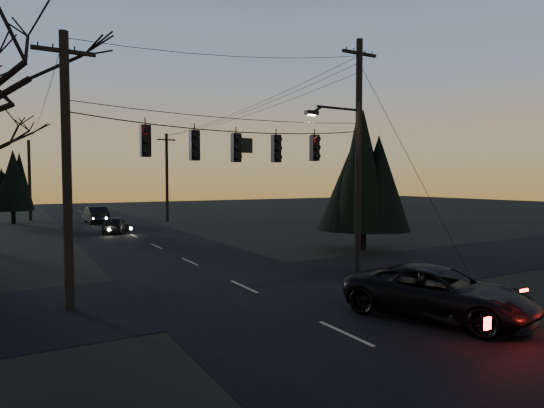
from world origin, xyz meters
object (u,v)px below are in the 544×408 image
utility_pole_left (70,310)px  utility_pole_right (357,272)px  utility_pole_far_l (31,220)px  evergreen_right (364,171)px  utility_pole_far_r (167,222)px  sedan_oncoming_b (96,215)px  sedan_oncoming_a (115,225)px  suv_near (438,293)px

utility_pole_left → utility_pole_right: bearing=0.0°
utility_pole_left → utility_pole_far_l: size_ratio=1.06×
evergreen_right → utility_pole_far_r: bearing=100.7°
sedan_oncoming_b → evergreen_right: bearing=111.2°
utility_pole_far_r → evergreen_right: (4.42, -23.29, 4.52)m
utility_pole_left → sedan_oncoming_a: bearing=75.7°
utility_pole_far_r → utility_pole_far_l: size_ratio=1.06×
utility_pole_left → suv_near: bearing=-34.3°
utility_pole_right → suv_near: size_ratio=1.89×
sedan_oncoming_a → sedan_oncoming_b: bearing=-70.0°
utility_pole_right → suv_near: bearing=-110.2°
suv_near → sedan_oncoming_b: size_ratio=1.14×
evergreen_right → sedan_oncoming_b: bearing=113.1°
suv_near → utility_pole_left: bearing=124.8°
utility_pole_far_l → utility_pole_far_r: bearing=-34.8°
utility_pole_left → evergreen_right: size_ratio=1.08×
utility_pole_far_r → evergreen_right: evergreen_right is taller
utility_pole_left → sedan_oncoming_a: 21.09m
evergreen_right → sedan_oncoming_b: (-10.72, 25.08, -3.75)m
utility_pole_right → suv_near: 6.71m
sedan_oncoming_a → utility_pole_far_l: bearing=-51.6°
utility_pole_left → evergreen_right: (15.92, 4.71, 4.52)m
utility_pole_right → evergreen_right: 7.88m
evergreen_right → sedan_oncoming_a: 19.42m
utility_pole_left → sedan_oncoming_a: (5.20, 20.43, 0.63)m
suv_near → sedan_oncoming_a: size_ratio=1.44×
utility_pole_far_l → evergreen_right: size_ratio=1.02×
utility_pole_left → suv_near: (9.20, -6.26, 0.74)m
utility_pole_far_l → suv_near: 43.26m
sedan_oncoming_b → utility_pole_far_l: bearing=-52.0°
utility_pole_right → sedan_oncoming_a: utility_pole_right is taller
utility_pole_left → utility_pole_far_l: utility_pole_left is taller
evergreen_right → sedan_oncoming_a: (-10.72, 15.72, -3.89)m
suv_near → sedan_oncoming_a: suv_near is taller
sedan_oncoming_a → sedan_oncoming_b: (-0.00, 9.35, 0.14)m
utility_pole_far_r → suv_near: size_ratio=1.60×
utility_pole_right → utility_pole_left: 11.50m
utility_pole_far_r → sedan_oncoming_b: bearing=164.2°
utility_pole_right → utility_pole_left: size_ratio=1.18×
utility_pole_far_l → sedan_oncoming_b: (5.20, -6.21, 0.77)m
suv_near → sedan_oncoming_a: (-4.00, 26.70, -0.11)m
suv_near → sedan_oncoming_b: bearing=75.4°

